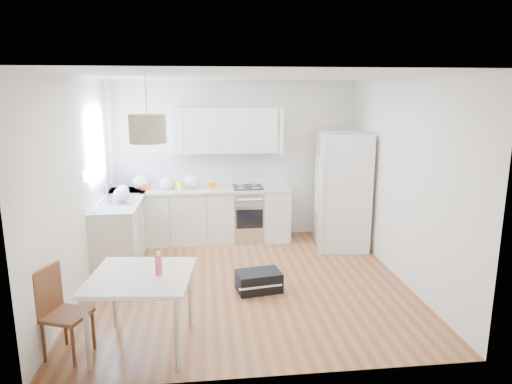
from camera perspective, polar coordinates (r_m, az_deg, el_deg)
floor at (r=6.27m, az=-1.23°, el=-11.16°), size 4.20×4.20×0.00m
ceiling at (r=5.74m, az=-1.36°, el=14.34°), size 4.20×4.20×0.00m
wall_back at (r=7.92m, az=-2.71°, el=4.03°), size 4.20×0.00×4.20m
wall_left at (r=6.04m, az=-21.54°, el=0.50°), size 0.00×4.20×4.20m
wall_right at (r=6.40m, az=17.78°, el=1.40°), size 0.00×4.20×4.20m
window_glassblock at (r=7.08m, az=-19.37°, el=5.60°), size 0.02×1.00×1.00m
cabinets_back at (r=7.80m, az=-6.89°, el=-3.02°), size 3.00×0.60×0.88m
cabinets_left at (r=7.33m, az=-16.35°, el=-4.46°), size 0.60×1.80×0.88m
counter_back at (r=7.69m, az=-6.98°, el=0.28°), size 3.02×0.64×0.04m
counter_left at (r=7.22m, az=-16.57°, el=-0.96°), size 0.64×1.82×0.04m
backsplash_back at (r=7.92m, az=-7.03°, el=2.92°), size 3.00×0.01×0.58m
backsplash_left at (r=7.21m, az=-19.02°, el=1.38°), size 0.01×1.80×0.58m
upper_cabinets at (r=7.69m, az=-3.79°, el=7.70°), size 1.70×0.32×0.75m
range_oven at (r=7.83m, az=-1.03°, el=-2.86°), size 0.50×0.61×0.88m
sink at (r=7.17m, az=-16.65°, el=-0.94°), size 0.50×0.80×0.16m
refrigerator at (r=7.57m, az=10.81°, el=0.22°), size 0.99×1.03×1.87m
dining_table at (r=4.69m, az=-14.15°, el=-10.94°), size 1.07×1.07×0.77m
dining_chair at (r=4.85m, az=-22.57°, el=-13.80°), size 0.48×0.48×0.89m
drink_bottle at (r=4.58m, az=-12.09°, el=-8.65°), size 0.08×0.08×0.24m
gym_bag at (r=5.97m, az=0.35°, el=-11.08°), size 0.61×0.45×0.26m
pendant_lamp at (r=4.31m, az=-13.40°, el=7.69°), size 0.43×0.43×0.26m
grocery_bag_a at (r=7.79m, az=-14.29°, el=1.16°), size 0.26×0.22×0.23m
grocery_bag_b at (r=7.65m, az=-11.14°, el=1.00°), size 0.22×0.19×0.20m
grocery_bag_c at (r=7.71m, az=-8.08°, el=1.29°), size 0.25×0.21×0.23m
grocery_bag_d at (r=7.38m, az=-16.31°, el=0.20°), size 0.19×0.16×0.17m
grocery_bag_e at (r=6.99m, az=-16.46°, el=-0.33°), size 0.24×0.20×0.21m
snack_orange at (r=7.66m, az=-5.44°, el=0.82°), size 0.17×0.13×0.10m
snack_yellow at (r=7.68m, az=-9.70°, el=0.81°), size 0.21×0.19×0.12m
snack_red at (r=7.75m, az=-13.66°, el=0.64°), size 0.17×0.14×0.10m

